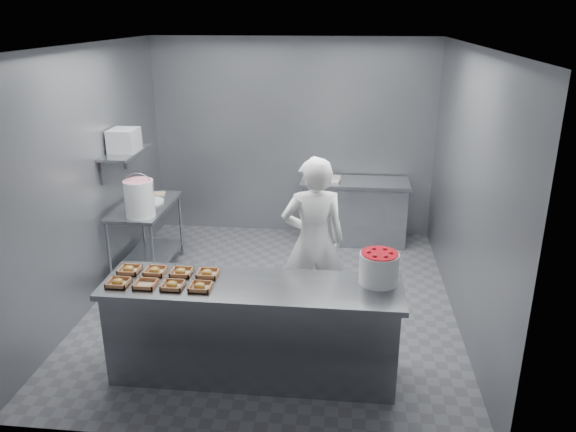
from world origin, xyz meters
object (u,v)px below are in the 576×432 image
object	(u,v)px
service_counter	(253,329)
appliance	(124,140)
prep_table	(147,228)
tray_2	(173,285)
tray_7	(208,273)
worker	(313,242)
tray_0	(118,282)
tray_3	(200,286)
strawberry_tub	(379,267)
tray_4	(129,269)
tray_1	(146,284)
tray_5	(155,271)
glaze_bucket	(139,198)
back_counter	(354,211)

from	to	relation	value
service_counter	appliance	bearing A→B (deg)	133.17
prep_table	tray_2	size ratio (longest dim) A/B	6.40
tray_7	worker	bearing A→B (deg)	45.29
prep_table	tray_0	xyz separation A→B (m)	(0.51, -2.08, 0.33)
tray_2	tray_3	bearing A→B (deg)	0.00
service_counter	tray_0	world-z (taller)	tray_0
strawberry_tub	appliance	bearing A→B (deg)	148.31
tray_4	appliance	xyz separation A→B (m)	(-0.68, 1.81, 0.77)
tray_1	tray_4	world-z (taller)	tray_4
tray_1	worker	size ratio (longest dim) A/B	0.10
strawberry_tub	tray_0	bearing A→B (deg)	-172.84
tray_2	worker	distance (m)	1.61
prep_table	strawberry_tub	world-z (taller)	strawberry_tub
worker	appliance	size ratio (longest dim) A/B	5.12
tray_3	strawberry_tub	size ratio (longest dim) A/B	0.56
tray_1	appliance	world-z (taller)	appliance
tray_5	glaze_bucket	world-z (taller)	glaze_bucket
tray_0	tray_5	xyz separation A→B (m)	(0.24, 0.26, 0.00)
worker	tray_2	bearing A→B (deg)	34.37
back_counter	tray_1	xyz separation A→B (m)	(-1.80, -3.38, 0.47)
service_counter	tray_1	bearing A→B (deg)	-171.83
back_counter	tray_2	distance (m)	3.75
worker	prep_table	bearing A→B (deg)	-35.00
tray_3	appliance	distance (m)	2.61
glaze_bucket	appliance	distance (m)	0.74
back_counter	tray_3	size ratio (longest dim) A/B	8.01
tray_3	glaze_bucket	xyz separation A→B (m)	(-1.13, 1.69, 0.20)
prep_table	tray_1	size ratio (longest dim) A/B	6.40
tray_4	tray_7	distance (m)	0.72
strawberry_tub	appliance	world-z (taller)	appliance
tray_0	tray_5	distance (m)	0.35
tray_2	tray_4	distance (m)	0.54
service_counter	glaze_bucket	distance (m)	2.30
back_counter	tray_7	world-z (taller)	tray_7
back_counter	worker	world-z (taller)	worker
prep_table	strawberry_tub	bearing A→B (deg)	-33.40
tray_0	tray_4	distance (m)	0.26
strawberry_tub	prep_table	bearing A→B (deg)	146.60
worker	tray_4	bearing A→B (deg)	17.81
tray_1	strawberry_tub	size ratio (longest dim) A/B	0.56
tray_1	tray_5	bearing A→B (deg)	90.67
back_counter	tray_1	distance (m)	3.86
tray_5	strawberry_tub	distance (m)	1.98
tray_1	tray_2	world-z (taller)	tray_2
tray_1	glaze_bucket	world-z (taller)	glaze_bucket
service_counter	prep_table	bearing A→B (deg)	130.24
tray_4	back_counter	bearing A→B (deg)	56.83
tray_5	tray_0	bearing A→B (deg)	-132.96
back_counter	tray_2	bearing A→B (deg)	-114.79
service_counter	glaze_bucket	bearing A→B (deg)	134.78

